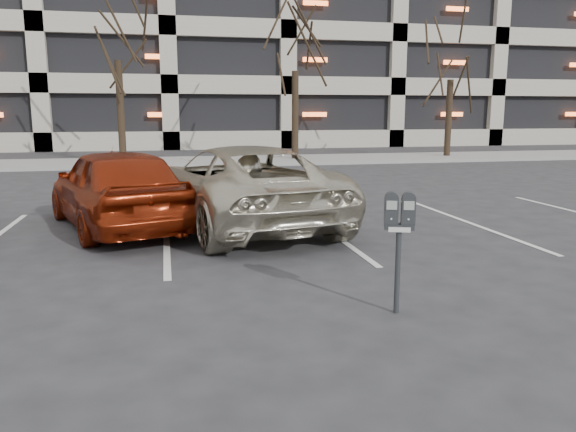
{
  "coord_description": "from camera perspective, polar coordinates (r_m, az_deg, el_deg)",
  "views": [
    {
      "loc": [
        -1.37,
        -7.16,
        2.08
      ],
      "look_at": [
        -0.11,
        -1.43,
        0.98
      ],
      "focal_mm": 35.0,
      "sensor_mm": 36.0,
      "label": 1
    }
  ],
  "objects": [
    {
      "name": "tree_c",
      "position": [
        24.09,
        0.75,
        19.86
      ],
      "size": [
        3.63,
        3.63,
        8.24
      ],
      "color": "black",
      "rests_on": "ground"
    },
    {
      "name": "parking_meter",
      "position": [
        5.81,
        11.24,
        -0.7
      ],
      "size": [
        0.34,
        0.22,
        1.25
      ],
      "rotation": [
        0.0,
        0.0,
        -0.34
      ],
      "color": "black",
      "rests_on": "ground"
    },
    {
      "name": "parking_garage",
      "position": [
        43.72,
        6.02,
        20.0
      ],
      "size": [
        52.0,
        20.0,
        19.0
      ],
      "color": "black",
      "rests_on": "ground"
    },
    {
      "name": "car_red",
      "position": [
        10.43,
        -17.02,
        2.78
      ],
      "size": [
        3.03,
        4.69,
        1.49
      ],
      "primitive_type": "imported",
      "rotation": [
        0.0,
        0.0,
        3.46
      ],
      "color": "maroon",
      "rests_on": "ground"
    },
    {
      "name": "tree_d",
      "position": [
        26.48,
        16.43,
        17.67
      ],
      "size": [
        3.37,
        3.37,
        7.65
      ],
      "color": "black",
      "rests_on": "ground"
    },
    {
      "name": "suv_silver",
      "position": [
        10.31,
        -4.82,
        3.1
      ],
      "size": [
        3.43,
        5.68,
        1.48
      ],
      "rotation": [
        0.0,
        0.0,
        3.34
      ],
      "color": "beige",
      "rests_on": "ground"
    },
    {
      "name": "sidewalk",
      "position": [
        23.29,
        -8.96,
        5.5
      ],
      "size": [
        80.0,
        4.0,
        0.12
      ],
      "primitive_type": "cube",
      "color": "gray",
      "rests_on": "ground"
    },
    {
      "name": "ground",
      "position": [
        7.58,
        -1.47,
        -5.32
      ],
      "size": [
        140.0,
        140.0,
        0.0
      ],
      "primitive_type": "plane",
      "color": "#28282B",
      "rests_on": "ground"
    },
    {
      "name": "stall_lines",
      "position": [
        9.68,
        -12.25,
        -2.0
      ],
      "size": [
        16.9,
        5.2,
        0.0
      ],
      "color": "silver",
      "rests_on": "ground"
    }
  ]
}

